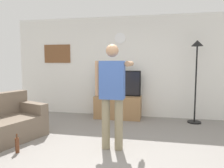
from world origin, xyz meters
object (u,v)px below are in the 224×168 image
person_standing_nearer_lamp (112,91)px  beverage_bottle (17,145)px  floor_lamp (197,64)px  framed_picture (57,54)px  tv_stand (118,107)px  wall_clock (120,38)px  television (118,83)px

person_standing_nearer_lamp → beverage_bottle: person_standing_nearer_lamp is taller
floor_lamp → person_standing_nearer_lamp: floor_lamp is taller
framed_picture → beverage_bottle: bearing=-77.7°
tv_stand → wall_clock: wall_clock is taller
floor_lamp → person_standing_nearer_lamp: 2.59m
floor_lamp → beverage_bottle: size_ratio=6.32×
television → framed_picture: (-1.84, 0.25, 0.79)m
wall_clock → person_standing_nearer_lamp: (0.27, -2.31, -1.11)m
tv_stand → framed_picture: framed_picture is taller
tv_stand → beverage_bottle: (-1.22, -2.51, -0.17)m
television → wall_clock: (0.00, 0.24, 1.19)m
tv_stand → wall_clock: size_ratio=4.19×
framed_picture → television: bearing=-7.7°
tv_stand → wall_clock: (0.00, 0.29, 1.82)m
tv_stand → framed_picture: (-1.84, 0.30, 1.42)m
tv_stand → person_standing_nearer_lamp: bearing=-82.5°
tv_stand → person_standing_nearer_lamp: person_standing_nearer_lamp is taller
television → floor_lamp: floor_lamp is taller
framed_picture → floor_lamp: bearing=-5.5°
tv_stand → beverage_bottle: bearing=-116.0°
tv_stand → television: bearing=90.0°
television → framed_picture: 2.01m
wall_clock → floor_lamp: (1.91, -0.36, -0.69)m
floor_lamp → person_standing_nearer_lamp: bearing=-130.1°
wall_clock → beverage_bottle: wall_clock is taller
floor_lamp → beverage_bottle: (-3.14, -2.44, -1.30)m
framed_picture → person_standing_nearer_lamp: framed_picture is taller
person_standing_nearer_lamp → floor_lamp: bearing=49.9°
beverage_bottle → tv_stand: bearing=64.0°
wall_clock → beverage_bottle: 3.65m
television → framed_picture: framed_picture is taller
television → wall_clock: bearing=90.0°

